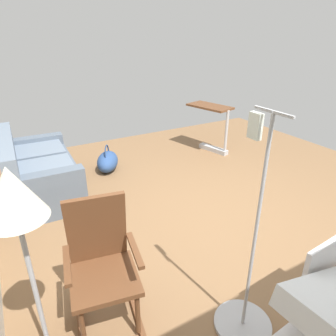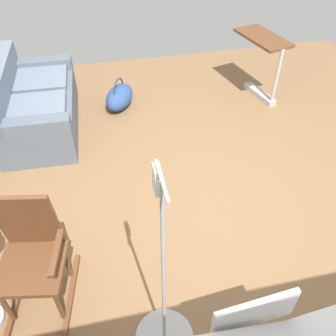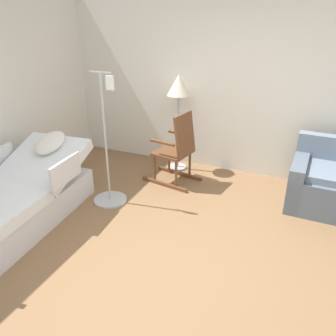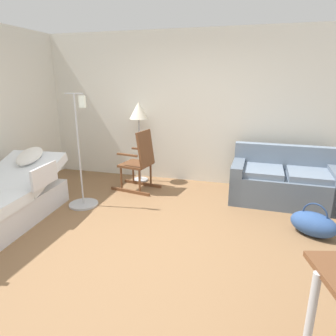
{
  "view_description": "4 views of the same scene",
  "coord_description": "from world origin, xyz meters",
  "px_view_note": "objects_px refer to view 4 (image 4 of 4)",
  "views": [
    {
      "loc": [
        -2.4,
        2.01,
        2.09
      ],
      "look_at": [
        0.25,
        0.5,
        0.69
      ],
      "focal_mm": 32.55,
      "sensor_mm": 36.0,
      "label": 1
    },
    {
      "loc": [
        -2.4,
        0.92,
        2.82
      ],
      "look_at": [
        -0.18,
        0.44,
        0.73
      ],
      "focal_mm": 39.09,
      "sensor_mm": 36.0,
      "label": 2
    },
    {
      "loc": [
        1.01,
        -2.65,
        2.32
      ],
      "look_at": [
        -0.29,
        0.4,
        0.79
      ],
      "focal_mm": 36.58,
      "sensor_mm": 36.0,
      "label": 3
    },
    {
      "loc": [
        1.13,
        -3.03,
        1.87
      ],
      "look_at": [
        0.11,
        0.63,
        0.73
      ],
      "focal_mm": 31.73,
      "sensor_mm": 36.0,
      "label": 4
    }
  ],
  "objects_px": {
    "floor_lamp": "(139,116)",
    "iv_pole": "(83,190)",
    "couch": "(284,183)",
    "duffel_bag": "(313,224)",
    "rocking_chair": "(140,162)"
  },
  "relations": [
    {
      "from": "floor_lamp",
      "to": "iv_pole",
      "type": "relative_size",
      "value": 0.88
    },
    {
      "from": "iv_pole",
      "to": "couch",
      "type": "bearing_deg",
      "value": 18.52
    },
    {
      "from": "duffel_bag",
      "to": "iv_pole",
      "type": "relative_size",
      "value": 0.38
    },
    {
      "from": "floor_lamp",
      "to": "duffel_bag",
      "type": "relative_size",
      "value": 2.29
    },
    {
      "from": "couch",
      "to": "rocking_chair",
      "type": "height_order",
      "value": "rocking_chair"
    },
    {
      "from": "floor_lamp",
      "to": "duffel_bag",
      "type": "distance_m",
      "value": 3.31
    },
    {
      "from": "couch",
      "to": "duffel_bag",
      "type": "distance_m",
      "value": 1.09
    },
    {
      "from": "couch",
      "to": "rocking_chair",
      "type": "bearing_deg",
      "value": -177.22
    },
    {
      "from": "floor_lamp",
      "to": "iv_pole",
      "type": "bearing_deg",
      "value": -107.75
    },
    {
      "from": "rocking_chair",
      "to": "floor_lamp",
      "type": "bearing_deg",
      "value": 110.0
    },
    {
      "from": "floor_lamp",
      "to": "rocking_chair",
      "type": "bearing_deg",
      "value": -70.0
    },
    {
      "from": "couch",
      "to": "floor_lamp",
      "type": "bearing_deg",
      "value": 172.28
    },
    {
      "from": "couch",
      "to": "iv_pole",
      "type": "height_order",
      "value": "iv_pole"
    },
    {
      "from": "iv_pole",
      "to": "duffel_bag",
      "type": "bearing_deg",
      "value": -1.02
    },
    {
      "from": "iv_pole",
      "to": "floor_lamp",
      "type": "bearing_deg",
      "value": 72.25
    }
  ]
}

